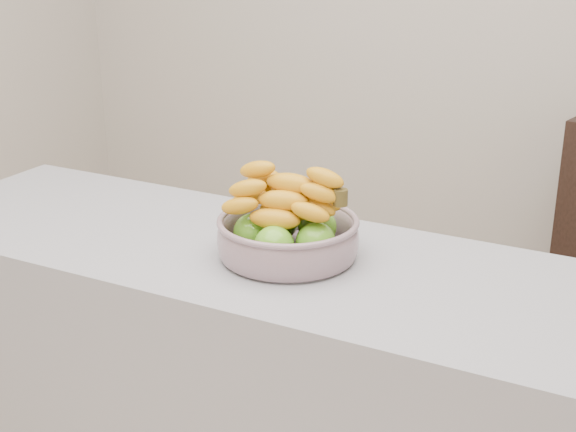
# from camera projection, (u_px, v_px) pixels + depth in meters

# --- Properties ---
(counter) EXTENTS (2.00, 0.60, 0.90)m
(counter) POSITION_uv_depth(u_px,v_px,m) (278.00, 420.00, 2.01)
(counter) COLOR #9A9AA2
(counter) RESTS_ON ground
(fruit_bowl) EXTENTS (0.32, 0.32, 0.20)m
(fruit_bowl) POSITION_uv_depth(u_px,v_px,m) (288.00, 231.00, 1.82)
(fruit_bowl) COLOR #9CACBB
(fruit_bowl) RESTS_ON counter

